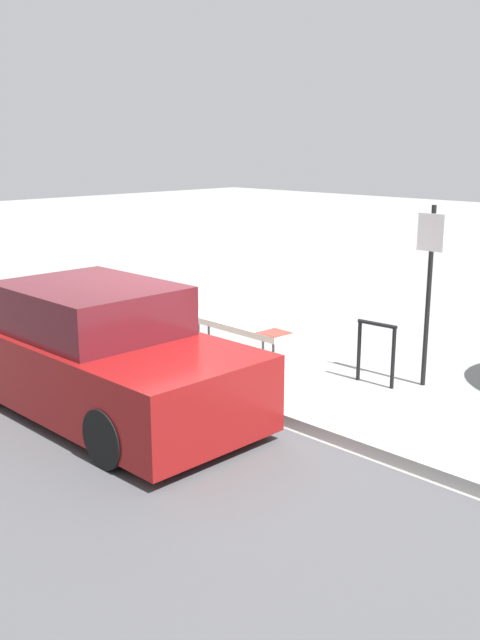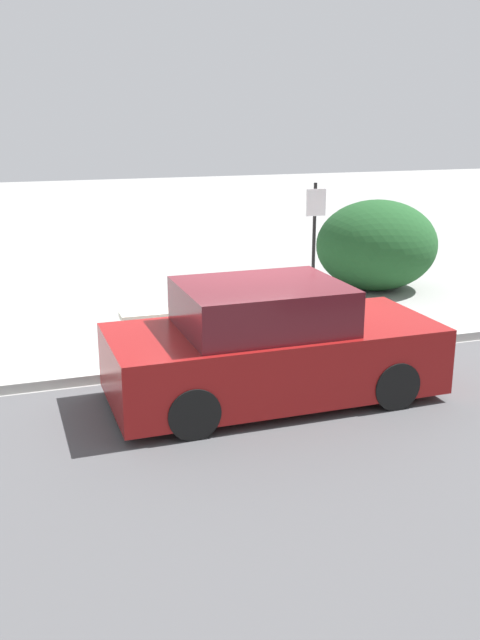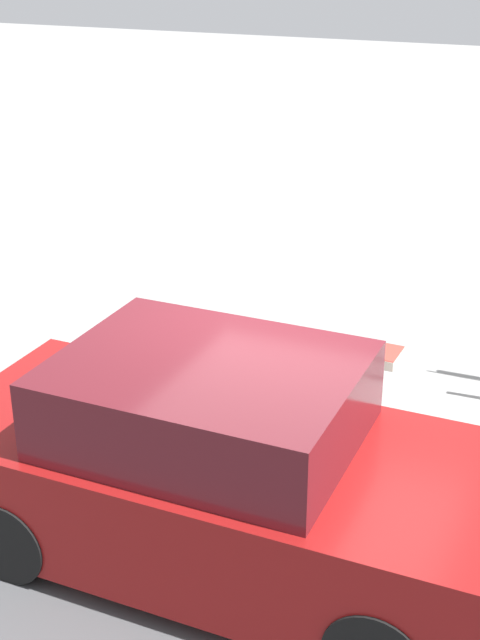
# 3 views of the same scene
# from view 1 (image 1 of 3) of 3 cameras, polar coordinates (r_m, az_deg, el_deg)

# --- Properties ---
(ground_plane) EXTENTS (60.00, 60.00, 0.00)m
(ground_plane) POSITION_cam_1_polar(r_m,az_deg,el_deg) (9.16, -4.13, -5.38)
(ground_plane) COLOR gray
(curb) EXTENTS (60.00, 0.20, 0.13)m
(curb) POSITION_cam_1_polar(r_m,az_deg,el_deg) (9.14, -4.13, -4.99)
(curb) COLOR #A8A8A3
(curb) RESTS_ON ground_plane
(bench) EXTENTS (1.97, 0.42, 0.53)m
(bench) POSITION_cam_1_polar(r_m,az_deg,el_deg) (10.26, -0.41, -0.51)
(bench) COLOR #515156
(bench) RESTS_ON ground_plane
(bike_rack) EXTENTS (0.55, 0.09, 0.83)m
(bike_rack) POSITION_cam_1_polar(r_m,az_deg,el_deg) (9.27, 10.83, -2.11)
(bike_rack) COLOR black
(bike_rack) RESTS_ON ground_plane
(sign_post) EXTENTS (0.36, 0.08, 2.30)m
(sign_post) POSITION_cam_1_polar(r_m,az_deg,el_deg) (9.17, 14.88, 3.16)
(sign_post) COLOR black
(sign_post) RESTS_ON ground_plane
(fire_hydrant) EXTENTS (0.36, 0.22, 0.77)m
(fire_hydrant) POSITION_cam_1_polar(r_m,az_deg,el_deg) (12.33, -13.25, 1.32)
(fire_hydrant) COLOR #338C3F
(fire_hydrant) RESTS_ON ground_plane
(parked_car_near) EXTENTS (4.06, 1.78, 1.48)m
(parked_car_near) POSITION_cam_1_polar(r_m,az_deg,el_deg) (8.30, -11.23, -2.84)
(parked_car_near) COLOR black
(parked_car_near) RESTS_ON ground_plane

